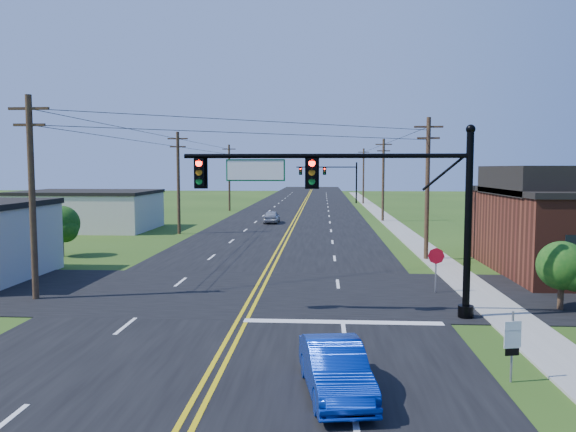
# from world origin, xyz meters

# --- Properties ---
(ground) EXTENTS (260.00, 260.00, 0.00)m
(ground) POSITION_xyz_m (0.00, 0.00, 0.00)
(ground) COLOR #234012
(ground) RESTS_ON ground
(road_main) EXTENTS (16.00, 220.00, 0.04)m
(road_main) POSITION_xyz_m (0.00, 50.00, 0.02)
(road_main) COLOR black
(road_main) RESTS_ON ground
(road_cross) EXTENTS (70.00, 10.00, 0.04)m
(road_cross) POSITION_xyz_m (0.00, 12.00, 0.02)
(road_cross) COLOR black
(road_cross) RESTS_ON ground
(sidewalk) EXTENTS (2.00, 160.00, 0.08)m
(sidewalk) POSITION_xyz_m (10.50, 40.00, 0.04)
(sidewalk) COLOR gray
(sidewalk) RESTS_ON ground
(signal_mast_main) EXTENTS (11.30, 0.60, 7.48)m
(signal_mast_main) POSITION_xyz_m (4.34, 8.00, 4.75)
(signal_mast_main) COLOR black
(signal_mast_main) RESTS_ON ground
(signal_mast_far) EXTENTS (10.98, 0.60, 7.48)m
(signal_mast_far) POSITION_xyz_m (4.44, 80.00, 4.55)
(signal_mast_far) COLOR black
(signal_mast_far) RESTS_ON ground
(cream_bldg_far) EXTENTS (12.20, 9.20, 3.70)m
(cream_bldg_far) POSITION_xyz_m (-19.00, 38.00, 1.86)
(cream_bldg_far) COLOR beige
(cream_bldg_far) RESTS_ON ground
(utility_pole_left_a) EXTENTS (1.80, 0.28, 9.00)m
(utility_pole_left_a) POSITION_xyz_m (-9.50, 10.00, 4.72)
(utility_pole_left_a) COLOR #362018
(utility_pole_left_a) RESTS_ON ground
(utility_pole_left_b) EXTENTS (1.80, 0.28, 9.00)m
(utility_pole_left_b) POSITION_xyz_m (-9.50, 35.00, 4.72)
(utility_pole_left_b) COLOR #362018
(utility_pole_left_b) RESTS_ON ground
(utility_pole_left_c) EXTENTS (1.80, 0.28, 9.00)m
(utility_pole_left_c) POSITION_xyz_m (-9.50, 62.00, 4.72)
(utility_pole_left_c) COLOR #362018
(utility_pole_left_c) RESTS_ON ground
(utility_pole_right_a) EXTENTS (1.80, 0.28, 9.00)m
(utility_pole_right_a) POSITION_xyz_m (9.80, 22.00, 4.72)
(utility_pole_right_a) COLOR #362018
(utility_pole_right_a) RESTS_ON ground
(utility_pole_right_b) EXTENTS (1.80, 0.28, 9.00)m
(utility_pole_right_b) POSITION_xyz_m (9.80, 48.00, 4.72)
(utility_pole_right_b) COLOR #362018
(utility_pole_right_b) RESTS_ON ground
(utility_pole_right_c) EXTENTS (1.80, 0.28, 9.00)m
(utility_pole_right_c) POSITION_xyz_m (9.80, 78.00, 4.72)
(utility_pole_right_c) COLOR #362018
(utility_pole_right_c) RESTS_ON ground
(tree_right_back) EXTENTS (3.00, 3.00, 4.10)m
(tree_right_back) POSITION_xyz_m (16.00, 26.00, 2.60)
(tree_right_back) COLOR #362018
(tree_right_back) RESTS_ON ground
(shrub_corner) EXTENTS (2.00, 2.00, 2.86)m
(shrub_corner) POSITION_xyz_m (13.00, 9.50, 1.85)
(shrub_corner) COLOR #362018
(shrub_corner) RESTS_ON ground
(tree_left) EXTENTS (2.40, 2.40, 3.37)m
(tree_left) POSITION_xyz_m (-14.00, 22.00, 2.16)
(tree_left) COLOR #362018
(tree_left) RESTS_ON ground
(blue_car) EXTENTS (2.05, 4.28, 1.35)m
(blue_car) POSITION_xyz_m (3.56, 0.20, 0.68)
(blue_car) COLOR #062797
(blue_car) RESTS_ON ground
(distant_car) EXTENTS (1.56, 3.86, 1.31)m
(distant_car) POSITION_xyz_m (-2.16, 45.12, 0.66)
(distant_car) COLOR #AEAEB3
(distant_car) RESTS_ON ground
(route_sign) EXTENTS (0.49, 0.14, 1.97)m
(route_sign) POSITION_xyz_m (8.38, 1.39, 1.15)
(route_sign) COLOR slate
(route_sign) RESTS_ON ground
(stop_sign) EXTENTS (0.76, 0.12, 2.14)m
(stop_sign) POSITION_xyz_m (8.50, 12.36, 1.54)
(stop_sign) COLOR slate
(stop_sign) RESTS_ON ground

